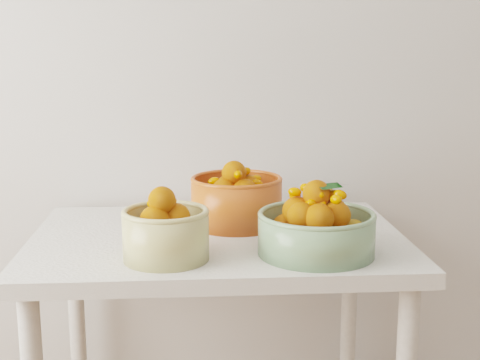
{
  "coord_description": "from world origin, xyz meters",
  "views": [
    {
      "loc": [
        -0.27,
        -0.14,
        1.25
      ],
      "look_at": [
        -0.15,
        1.5,
        0.92
      ],
      "focal_mm": 50.0,
      "sensor_mm": 36.0,
      "label": 1
    }
  ],
  "objects_px": {
    "table": "(218,269)",
    "bowl_green": "(316,229)",
    "bowl_orange": "(237,199)",
    "bowl_cream": "(166,232)"
  },
  "relations": [
    {
      "from": "table",
      "to": "bowl_green",
      "type": "xyz_separation_m",
      "value": [
        0.23,
        -0.19,
        0.16
      ]
    },
    {
      "from": "bowl_orange",
      "to": "bowl_cream",
      "type": "bearing_deg",
      "value": -122.02
    },
    {
      "from": "table",
      "to": "bowl_orange",
      "type": "bearing_deg",
      "value": 59.96
    },
    {
      "from": "bowl_green",
      "to": "bowl_orange",
      "type": "distance_m",
      "value": 0.34
    },
    {
      "from": "table",
      "to": "bowl_green",
      "type": "bearing_deg",
      "value": -38.65
    },
    {
      "from": "table",
      "to": "bowl_cream",
      "type": "distance_m",
      "value": 0.29
    },
    {
      "from": "table",
      "to": "bowl_orange",
      "type": "height_order",
      "value": "bowl_orange"
    },
    {
      "from": "table",
      "to": "bowl_green",
      "type": "height_order",
      "value": "bowl_green"
    },
    {
      "from": "table",
      "to": "bowl_green",
      "type": "relative_size",
      "value": 2.96
    },
    {
      "from": "bowl_orange",
      "to": "table",
      "type": "bearing_deg",
      "value": -120.04
    }
  ]
}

